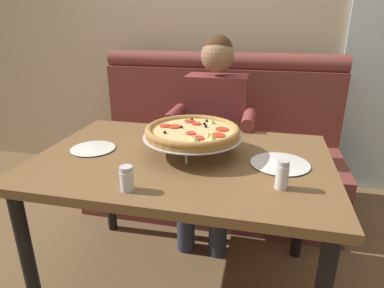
% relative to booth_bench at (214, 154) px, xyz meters
% --- Properties ---
extents(ground_plane, '(16.00, 16.00, 0.00)m').
position_rel_booth_bench_xyz_m(ground_plane, '(0.00, -0.93, -0.40)').
color(ground_plane, brown).
extents(back_wall_with_window, '(6.00, 0.12, 2.80)m').
position_rel_booth_bench_xyz_m(back_wall_with_window, '(0.00, 0.57, 1.00)').
color(back_wall_with_window, beige).
rests_on(back_wall_with_window, ground_plane).
extents(booth_bench, '(1.83, 0.78, 1.13)m').
position_rel_booth_bench_xyz_m(booth_bench, '(0.00, 0.00, 0.00)').
color(booth_bench, brown).
rests_on(booth_bench, ground_plane).
extents(dining_table, '(1.36, 0.92, 0.76)m').
position_rel_booth_bench_xyz_m(dining_table, '(0.00, -0.93, 0.28)').
color(dining_table, brown).
rests_on(dining_table, ground_plane).
extents(diner_main, '(0.54, 0.64, 1.27)m').
position_rel_booth_bench_xyz_m(diner_main, '(0.04, -0.27, 0.31)').
color(diner_main, '#2D3342').
rests_on(diner_main, ground_plane).
extents(pizza, '(0.46, 0.46, 0.14)m').
position_rel_booth_bench_xyz_m(pizza, '(0.04, -0.88, 0.47)').
color(pizza, silver).
rests_on(pizza, dining_table).
extents(shaker_oregano, '(0.05, 0.05, 0.10)m').
position_rel_booth_bench_xyz_m(shaker_oregano, '(-0.12, -1.28, 0.40)').
color(shaker_oregano, white).
rests_on(shaker_oregano, dining_table).
extents(shaker_pepper_flakes, '(0.05, 0.05, 0.11)m').
position_rel_booth_bench_xyz_m(shaker_pepper_flakes, '(0.44, -1.14, 0.41)').
color(shaker_pepper_flakes, white).
rests_on(shaker_pepper_flakes, dining_table).
extents(plate_near_left, '(0.22, 0.22, 0.02)m').
position_rel_booth_bench_xyz_m(plate_near_left, '(-0.45, -0.94, 0.37)').
color(plate_near_left, white).
rests_on(plate_near_left, dining_table).
extents(plate_near_right, '(0.26, 0.26, 0.02)m').
position_rel_booth_bench_xyz_m(plate_near_right, '(0.44, -0.91, 0.37)').
color(plate_near_right, white).
rests_on(plate_near_right, dining_table).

